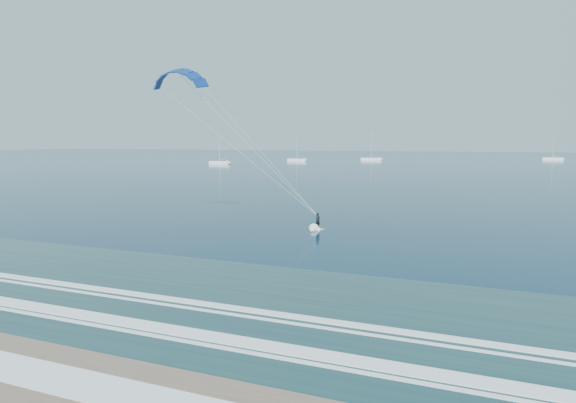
{
  "coord_description": "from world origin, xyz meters",
  "views": [
    {
      "loc": [
        17.78,
        -14.14,
        9.02
      ],
      "look_at": [
        0.29,
        27.59,
        3.68
      ],
      "focal_mm": 32.0,
      "sensor_mm": 36.0,
      "label": 1
    }
  ],
  "objects_px": {
    "kitesurfer_rig": "(248,144)",
    "sailboat_3": "(553,159)",
    "sailboat_2": "(371,159)",
    "sailboat_0": "(220,162)",
    "sailboat_1": "(297,160)"
  },
  "relations": [
    {
      "from": "kitesurfer_rig",
      "to": "sailboat_3",
      "type": "bearing_deg",
      "value": 78.79
    },
    {
      "from": "sailboat_1",
      "to": "sailboat_2",
      "type": "height_order",
      "value": "sailboat_2"
    },
    {
      "from": "kitesurfer_rig",
      "to": "sailboat_2",
      "type": "height_order",
      "value": "kitesurfer_rig"
    },
    {
      "from": "kitesurfer_rig",
      "to": "sailboat_1",
      "type": "height_order",
      "value": "kitesurfer_rig"
    },
    {
      "from": "kitesurfer_rig",
      "to": "sailboat_1",
      "type": "bearing_deg",
      "value": 110.16
    },
    {
      "from": "sailboat_1",
      "to": "sailboat_2",
      "type": "relative_size",
      "value": 0.91
    },
    {
      "from": "sailboat_1",
      "to": "kitesurfer_rig",
      "type": "bearing_deg",
      "value": -69.84
    },
    {
      "from": "kitesurfer_rig",
      "to": "sailboat_0",
      "type": "height_order",
      "value": "kitesurfer_rig"
    },
    {
      "from": "sailboat_0",
      "to": "sailboat_2",
      "type": "bearing_deg",
      "value": 54.07
    },
    {
      "from": "sailboat_0",
      "to": "sailboat_3",
      "type": "relative_size",
      "value": 0.96
    },
    {
      "from": "kitesurfer_rig",
      "to": "sailboat_0",
      "type": "distance_m",
      "value": 151.71
    },
    {
      "from": "sailboat_0",
      "to": "sailboat_3",
      "type": "distance_m",
      "value": 159.18
    },
    {
      "from": "sailboat_1",
      "to": "sailboat_3",
      "type": "distance_m",
      "value": 123.29
    },
    {
      "from": "sailboat_1",
      "to": "sailboat_0",
      "type": "bearing_deg",
      "value": -115.03
    },
    {
      "from": "kitesurfer_rig",
      "to": "sailboat_3",
      "type": "relative_size",
      "value": 1.43
    }
  ]
}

